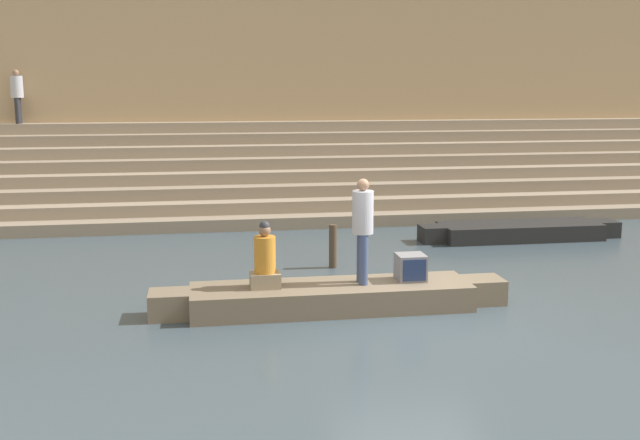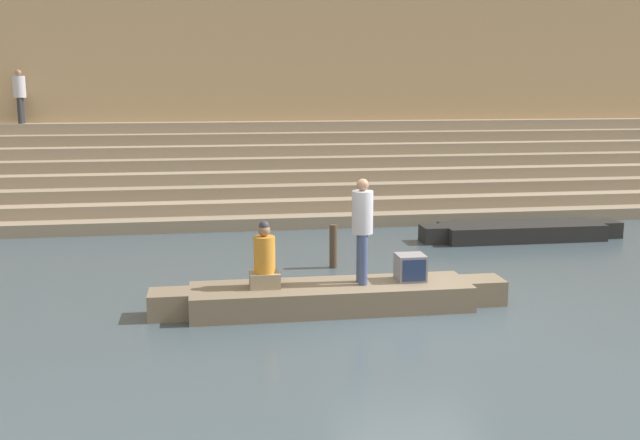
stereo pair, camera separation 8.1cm
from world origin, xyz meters
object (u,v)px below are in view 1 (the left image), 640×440
rowboat_main (331,296)px  person_standing (363,224)px  person_rowing (265,261)px  tv_set (411,267)px  moored_boat_shore (520,231)px  person_on_steps (17,93)px  mooring_post (333,246)px

rowboat_main → person_standing: size_ratio=3.38×
person_rowing → person_standing: bearing=-17.0°
rowboat_main → tv_set: tv_set is taller
person_rowing → moored_boat_shore: size_ratio=0.22×
moored_boat_shore → person_on_steps: size_ratio=3.13×
person_standing → tv_set: 1.20m
person_standing → person_rowing: 1.76m
tv_set → moored_boat_shore: size_ratio=0.10×
mooring_post → tv_set: bearing=-72.8°
person_on_steps → person_standing: bearing=-28.6°
tv_set → mooring_post: bearing=110.8°
mooring_post → person_on_steps: bearing=131.6°
tv_set → mooring_post: (-0.87, 2.80, -0.21)m
moored_boat_shore → person_on_steps: (-13.15, 7.01, 3.29)m
rowboat_main → person_rowing: person_rowing is taller
mooring_post → rowboat_main: bearing=-100.8°
person_rowing → mooring_post: person_rowing is taller
rowboat_main → person_on_steps: bearing=119.0°
person_rowing → rowboat_main: bearing=-17.7°
person_standing → person_on_steps: bearing=115.3°
person_rowing → moored_boat_shore: person_rowing is taller
rowboat_main → person_on_steps: person_on_steps is taller
tv_set → person_on_steps: (-8.94, 11.90, 2.84)m
mooring_post → person_rowing: bearing=-120.3°
mooring_post → person_on_steps: size_ratio=0.57×
person_standing → rowboat_main: bearing=172.7°
tv_set → person_standing: bearing=-172.0°
tv_set → person_on_steps: size_ratio=0.30×
tv_set → mooring_post: 2.94m
moored_boat_shore → rowboat_main: bearing=-133.9°
person_rowing → tv_set: (2.54, 0.06, -0.23)m
person_rowing → mooring_post: (1.67, 2.86, -0.43)m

